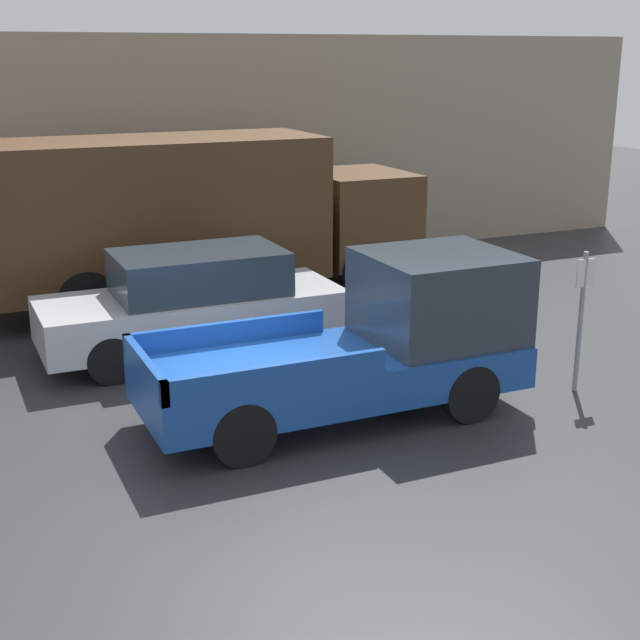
# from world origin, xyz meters

# --- Properties ---
(ground_plane) EXTENTS (60.00, 60.00, 0.00)m
(ground_plane) POSITION_xyz_m (0.00, 0.00, 0.00)
(ground_plane) COLOR #2D2D30
(building_wall) EXTENTS (28.00, 0.15, 5.12)m
(building_wall) POSITION_xyz_m (0.00, 9.28, 2.56)
(building_wall) COLOR gray
(building_wall) RESTS_ON ground
(pickup_truck) EXTENTS (5.15, 2.00, 2.12)m
(pickup_truck) POSITION_xyz_m (1.79, -0.04, 0.98)
(pickup_truck) COLOR #194799
(pickup_truck) RESTS_ON ground
(car) EXTENTS (4.84, 1.89, 1.70)m
(car) POSITION_xyz_m (0.25, 3.28, 0.86)
(car) COLOR #B7BABF
(car) RESTS_ON ground
(delivery_truck) EXTENTS (8.79, 2.47, 3.21)m
(delivery_truck) POSITION_xyz_m (0.97, 6.34, 1.76)
(delivery_truck) COLOR #472D19
(delivery_truck) RESTS_ON ground
(parking_sign) EXTENTS (0.30, 0.07, 2.07)m
(parking_sign) POSITION_xyz_m (4.81, -0.62, 1.17)
(parking_sign) COLOR gray
(parking_sign) RESTS_ON ground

